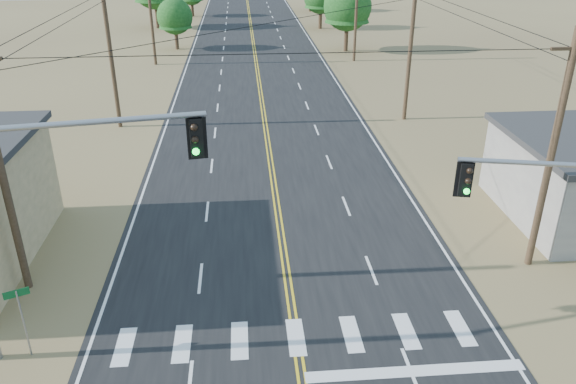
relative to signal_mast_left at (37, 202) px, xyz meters
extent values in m
cube|color=black|center=(7.94, 21.84, -5.64)|extent=(15.00, 200.00, 0.02)
cylinder|color=#4C3826|center=(-2.56, 3.84, -0.65)|extent=(0.30, 0.30, 10.00)
cylinder|color=#4C3826|center=(-2.56, 23.84, -0.65)|extent=(0.30, 0.30, 10.00)
cylinder|color=#4C3826|center=(-2.56, 43.84, -0.65)|extent=(0.30, 0.30, 10.00)
cylinder|color=#4C3826|center=(18.44, 3.84, -0.65)|extent=(0.30, 0.30, 10.00)
cube|color=#4C3826|center=(18.44, 3.84, 3.55)|extent=(1.80, 0.12, 0.12)
cylinder|color=#4C3826|center=(18.44, 23.84, -0.65)|extent=(0.30, 0.30, 10.00)
cylinder|color=#4C3826|center=(18.44, 43.84, -0.65)|extent=(0.30, 0.30, 10.00)
cylinder|color=gray|center=(1.50, 0.24, 2.39)|extent=(7.45, 1.35, 0.18)
cube|color=black|center=(4.88, 0.78, 1.65)|extent=(0.44, 0.40, 1.24)
sphere|color=black|center=(4.85, 0.58, 2.05)|extent=(0.23, 0.23, 0.23)
sphere|color=black|center=(4.85, 0.58, 1.65)|extent=(0.23, 0.23, 0.23)
sphere|color=#0CE533|center=(4.85, 0.58, 1.25)|extent=(0.23, 0.23, 0.23)
cylinder|color=gray|center=(15.84, -1.34, 1.23)|extent=(6.22, 1.52, 0.16)
cube|color=black|center=(13.03, -0.72, 0.60)|extent=(0.39, 0.36, 1.07)
sphere|color=black|center=(13.07, -0.89, 0.94)|extent=(0.19, 0.19, 0.19)
sphere|color=black|center=(13.07, -0.89, 0.60)|extent=(0.19, 0.19, 0.19)
sphere|color=#0CE533|center=(13.07, -0.89, 0.26)|extent=(0.19, 0.19, 0.19)
cylinder|color=gray|center=(-1.15, -0.27, -4.33)|extent=(0.06, 0.06, 2.64)
cube|color=#0B4E21|center=(-1.15, -0.27, -3.11)|extent=(0.74, 0.35, 0.26)
cylinder|color=#3F2D1E|center=(-1.06, 51.72, -4.43)|extent=(0.41, 0.41, 2.44)
cone|color=#134315|center=(-1.06, 51.72, -1.04)|extent=(3.79, 3.79, 4.33)
sphere|color=#134315|center=(-1.06, 51.72, -1.92)|extent=(4.06, 4.06, 4.06)
cylinder|color=#3F2D1E|center=(-5.21, 67.04, -3.84)|extent=(0.45, 0.45, 3.62)
cylinder|color=#3F2D1E|center=(-1.06, 77.82, -4.42)|extent=(0.47, 0.47, 2.45)
cylinder|color=#3F2D1E|center=(18.46, 49.01, -4.03)|extent=(0.47, 0.47, 3.23)
sphere|color=#134315|center=(18.46, 49.01, -0.71)|extent=(5.39, 5.39, 5.39)
cylinder|color=#3F2D1E|center=(17.60, 64.66, -4.23)|extent=(0.49, 0.49, 2.84)
cylinder|color=#3F2D1E|center=(18.24, 81.87, -4.23)|extent=(0.41, 0.41, 2.83)
camera|label=1|loc=(6.34, -15.83, 7.63)|focal=35.00mm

